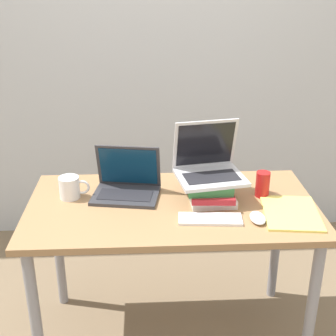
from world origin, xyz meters
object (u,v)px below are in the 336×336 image
laptop_on_books (209,166)px  mug (70,188)px  laptop_left (127,185)px  notepad (291,213)px  soda_can (263,184)px  book_stack (210,191)px  mouse (258,218)px  wireless_keyboard (210,219)px

laptop_on_books → mug: laptop_on_books is taller
laptop_left → laptop_on_books: (0.38, -0.04, 0.11)m
laptop_left → notepad: (0.73, -0.23, -0.04)m
mug → soda_can: (0.90, -0.03, 0.01)m
book_stack → mouse: 0.27m
wireless_keyboard → mouse: size_ratio=2.47×
mug → book_stack: bearing=-5.7°
laptop_on_books → wireless_keyboard: 0.27m
wireless_keyboard → mouse: 0.20m
laptop_on_books → mug: bearing=178.3°
laptop_left → book_stack: bearing=-12.4°
mug → mouse: bearing=-17.5°
mouse → laptop_on_books: bearing=127.2°
mouse → notepad: mouse is taller
mug → soda_can: 0.90m
book_stack → mug: 0.65m
book_stack → wireless_keyboard: 0.19m
laptop_left → mouse: 0.63m
laptop_on_books → notepad: 0.42m
book_stack → notepad: (0.34, -0.14, -0.05)m
laptop_on_books → mug: size_ratio=2.38×
laptop_on_books → wireless_keyboard: bearing=-94.7°
wireless_keyboard → mug: mug is taller
mouse → mug: bearing=162.5°
laptop_left → mouse: (0.57, -0.28, -0.03)m
mug → soda_can: soda_can is taller
laptop_left → mouse: size_ratio=2.99×
mouse → notepad: 0.17m
wireless_keyboard → laptop_on_books: bearing=85.3°
laptop_on_books → notepad: laptop_on_books is taller
mouse → wireless_keyboard: bearing=176.0°
wireless_keyboard → notepad: 0.37m
wireless_keyboard → soda_can: soda_can is taller
mouse → notepad: bearing=17.9°
soda_can → notepad: bearing=-64.2°
mouse → soda_can: 0.25m
soda_can → book_stack: bearing=-171.6°
mouse → mug: size_ratio=0.79×
book_stack → laptop_on_books: 0.11m
book_stack → notepad: book_stack is taller
laptop_left → wireless_keyboard: size_ratio=1.21×
laptop_left → soda_can: (0.64, -0.05, 0.01)m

